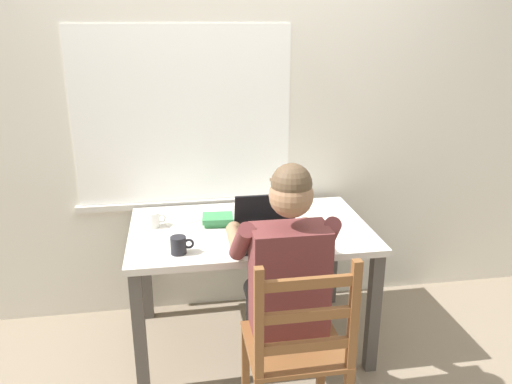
{
  "coord_description": "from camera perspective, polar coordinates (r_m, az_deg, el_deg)",
  "views": [
    {
      "loc": [
        -0.39,
        -2.56,
        1.81
      ],
      "look_at": [
        0.03,
        -0.05,
        0.95
      ],
      "focal_mm": 35.72,
      "sensor_mm": 36.0,
      "label": 1
    }
  ],
  "objects": [
    {
      "name": "book_stack_main",
      "position": [
        2.84,
        -4.32,
        -3.11
      ],
      "size": [
        0.18,
        0.15,
        0.05
      ],
      "color": "#38844C",
      "rests_on": "desk"
    },
    {
      "name": "computer_mouse",
      "position": [
        2.61,
        6.74,
        -5.48
      ],
      "size": [
        0.06,
        0.1,
        0.03
      ],
      "primitive_type": "ellipsoid",
      "color": "black",
      "rests_on": "desk"
    },
    {
      "name": "landscape_photo_print",
      "position": [
        2.91,
        2.69,
        -3.1
      ],
      "size": [
        0.15,
        0.13,
        0.0
      ],
      "primitive_type": "cube",
      "rotation": [
        0.0,
        0.0,
        0.4
      ],
      "color": "gold",
      "rests_on": "desk"
    },
    {
      "name": "ground_plane",
      "position": [
        3.15,
        -0.65,
        -16.24
      ],
      "size": [
        8.0,
        8.0,
        0.0
      ],
      "primitive_type": "plane",
      "color": "gray"
    },
    {
      "name": "coffee_mug_white",
      "position": [
        2.85,
        -11.44,
        -3.04
      ],
      "size": [
        0.11,
        0.07,
        0.09
      ],
      "color": "white",
      "rests_on": "desk"
    },
    {
      "name": "laptop",
      "position": [
        2.63,
        1.41,
        -4.29
      ],
      "size": [
        0.33,
        0.3,
        0.23
      ],
      "color": "black",
      "rests_on": "desk"
    },
    {
      "name": "desk",
      "position": [
        2.84,
        -0.69,
        -5.72
      ],
      "size": [
        1.3,
        0.82,
        0.73
      ],
      "color": "beige",
      "rests_on": "ground"
    },
    {
      "name": "back_wall",
      "position": [
        3.11,
        -2.24,
        9.26
      ],
      "size": [
        6.0,
        0.08,
        2.6
      ],
      "color": "silver",
      "rests_on": "ground"
    },
    {
      "name": "seated_person",
      "position": [
        2.4,
        3.16,
        -9.09
      ],
      "size": [
        0.5,
        0.6,
        1.25
      ],
      "color": "brown",
      "rests_on": "ground"
    },
    {
      "name": "coffee_mug_dark",
      "position": [
        2.51,
        -8.61,
        -5.9
      ],
      "size": [
        0.11,
        0.08,
        0.09
      ],
      "color": "black",
      "rests_on": "desk"
    },
    {
      "name": "wooden_chair",
      "position": [
        2.29,
        4.62,
        -17.29
      ],
      "size": [
        0.42,
        0.42,
        0.94
      ],
      "color": "brown",
      "rests_on": "ground"
    },
    {
      "name": "paper_pile_back_corner",
      "position": [
        2.94,
        -8.24,
        -3.02
      ],
      "size": [
        0.28,
        0.24,
        0.0
      ],
      "primitive_type": "cube",
      "rotation": [
        0.0,
        0.0,
        0.49
      ],
      "color": "silver",
      "rests_on": "desk"
    },
    {
      "name": "paper_pile_near_laptop",
      "position": [
        3.08,
        3.88,
        -1.85
      ],
      "size": [
        0.26,
        0.25,
        0.0
      ],
      "primitive_type": "cube",
      "rotation": [
        0.0,
        0.0,
        0.42
      ],
      "color": "silver",
      "rests_on": "desk"
    }
  ]
}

